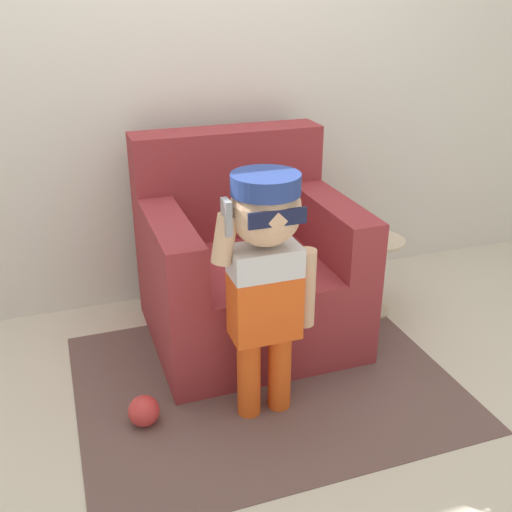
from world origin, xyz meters
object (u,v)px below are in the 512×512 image
(armchair, at_px, (245,266))
(side_table, at_px, (375,269))
(toy_ball, at_px, (144,411))
(person_child, at_px, (266,262))

(armchair, height_order, side_table, armchair)
(side_table, bearing_deg, armchair, 175.23)
(armchair, distance_m, toy_ball, 0.91)
(armchair, distance_m, side_table, 0.73)
(armchair, relative_size, side_table, 2.28)
(person_child, distance_m, side_table, 1.12)
(side_table, distance_m, toy_ball, 1.46)
(armchair, height_order, person_child, person_child)
(toy_ball, bearing_deg, side_table, 21.10)
(person_child, bearing_deg, side_table, 34.93)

